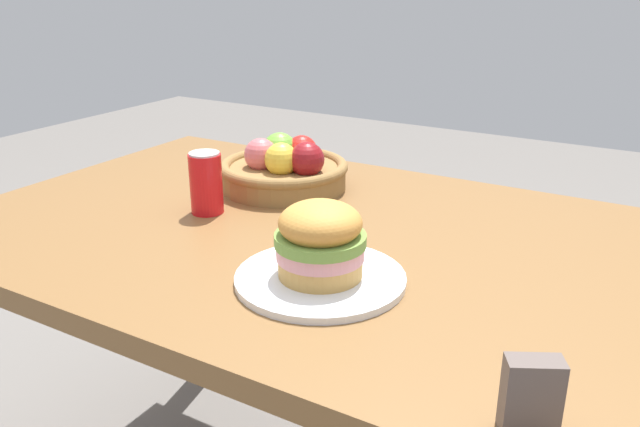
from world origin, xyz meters
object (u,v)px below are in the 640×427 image
object	(u,v)px
plate	(320,278)
sandwich	(320,240)
fruit_basket	(284,169)
napkin_holder	(531,397)
soda_can	(206,183)

from	to	relation	value
plate	sandwich	xyz separation A→B (m)	(-0.00, -0.00, 0.07)
fruit_basket	napkin_holder	xyz separation A→B (m)	(0.68, -0.56, -0.00)
plate	fruit_basket	size ratio (longest dim) A/B	0.94
plate	sandwich	world-z (taller)	sandwich
plate	soda_can	size ratio (longest dim) A/B	2.16
soda_can	fruit_basket	size ratio (longest dim) A/B	0.43
plate	soda_can	world-z (taller)	soda_can
soda_can	fruit_basket	xyz separation A→B (m)	(0.05, 0.21, -0.02)
napkin_holder	soda_can	bearing A→B (deg)	126.43
soda_can	napkin_holder	xyz separation A→B (m)	(0.73, -0.35, -0.02)
plate	napkin_holder	bearing A→B (deg)	-27.84
fruit_basket	napkin_holder	bearing A→B (deg)	-39.68
napkin_holder	sandwich	bearing A→B (deg)	124.37
soda_can	fruit_basket	distance (m)	0.22
soda_can	napkin_holder	world-z (taller)	soda_can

